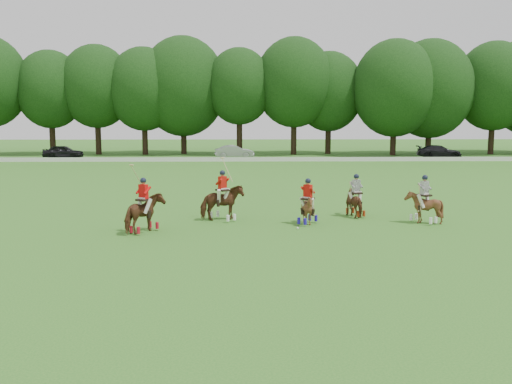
{
  "coord_description": "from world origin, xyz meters",
  "views": [
    {
      "loc": [
        0.61,
        -21.82,
        4.98
      ],
      "look_at": [
        1.12,
        4.2,
        1.4
      ],
      "focal_mm": 40.0,
      "sensor_mm": 36.0,
      "label": 1
    }
  ],
  "objects_px": {
    "polo_stripe_a": "(356,202)",
    "polo_ball": "(298,228)",
    "car_right": "(439,152)",
    "polo_stripe_b": "(424,206)",
    "car_left": "(63,152)",
    "car_mid": "(234,152)",
    "polo_red_c": "(308,208)",
    "polo_red_a": "(144,213)",
    "polo_red_b": "(223,202)"
  },
  "relations": [
    {
      "from": "polo_red_c",
      "to": "car_right",
      "type": "bearing_deg",
      "value": 63.67
    },
    {
      "from": "polo_stripe_a",
      "to": "polo_stripe_b",
      "type": "distance_m",
      "value": 3.31
    },
    {
      "from": "car_right",
      "to": "polo_stripe_a",
      "type": "height_order",
      "value": "polo_stripe_a"
    },
    {
      "from": "car_right",
      "to": "polo_stripe_b",
      "type": "distance_m",
      "value": 41.23
    },
    {
      "from": "polo_red_b",
      "to": "polo_stripe_a",
      "type": "distance_m",
      "value": 6.52
    },
    {
      "from": "car_mid",
      "to": "polo_red_b",
      "type": "xyz_separation_m",
      "value": [
        0.13,
        -37.93,
        0.13
      ]
    },
    {
      "from": "polo_stripe_a",
      "to": "polo_stripe_b",
      "type": "height_order",
      "value": "polo_stripe_b"
    },
    {
      "from": "car_left",
      "to": "car_mid",
      "type": "xyz_separation_m",
      "value": [
        19.19,
        0.0,
        -0.03
      ]
    },
    {
      "from": "car_left",
      "to": "polo_ball",
      "type": "xyz_separation_m",
      "value": [
        22.66,
        -40.02,
        -0.71
      ]
    },
    {
      "from": "car_right",
      "to": "polo_red_a",
      "type": "relative_size",
      "value": 1.72
    },
    {
      "from": "car_right",
      "to": "polo_red_b",
      "type": "height_order",
      "value": "polo_red_b"
    },
    {
      "from": "polo_red_a",
      "to": "polo_red_b",
      "type": "height_order",
      "value": "polo_red_b"
    },
    {
      "from": "polo_stripe_a",
      "to": "polo_ball",
      "type": "relative_size",
      "value": 23.18
    },
    {
      "from": "car_left",
      "to": "polo_stripe_a",
      "type": "distance_m",
      "value": 45.09
    },
    {
      "from": "car_left",
      "to": "car_right",
      "type": "bearing_deg",
      "value": -93.33
    },
    {
      "from": "car_right",
      "to": "car_left",
      "type": "bearing_deg",
      "value": 95.94
    },
    {
      "from": "polo_red_b",
      "to": "polo_stripe_a",
      "type": "height_order",
      "value": "polo_red_b"
    },
    {
      "from": "polo_red_c",
      "to": "car_mid",
      "type": "bearing_deg",
      "value": 95.89
    },
    {
      "from": "car_mid",
      "to": "polo_stripe_a",
      "type": "height_order",
      "value": "polo_stripe_a"
    },
    {
      "from": "car_mid",
      "to": "polo_red_b",
      "type": "distance_m",
      "value": 37.93
    },
    {
      "from": "polo_red_a",
      "to": "polo_stripe_a",
      "type": "height_order",
      "value": "polo_red_a"
    },
    {
      "from": "car_right",
      "to": "polo_red_c",
      "type": "height_order",
      "value": "polo_red_c"
    },
    {
      "from": "polo_stripe_b",
      "to": "polo_red_c",
      "type": "bearing_deg",
      "value": -178.67
    },
    {
      "from": "car_right",
      "to": "polo_red_c",
      "type": "bearing_deg",
      "value": 159.61
    },
    {
      "from": "polo_red_b",
      "to": "polo_ball",
      "type": "distance_m",
      "value": 4.03
    },
    {
      "from": "polo_stripe_b",
      "to": "polo_ball",
      "type": "bearing_deg",
      "value": -168.27
    },
    {
      "from": "car_right",
      "to": "polo_stripe_b",
      "type": "bearing_deg",
      "value": 166.19
    },
    {
      "from": "car_right",
      "to": "polo_ball",
      "type": "distance_m",
      "value": 44.66
    },
    {
      "from": "car_right",
      "to": "polo_stripe_b",
      "type": "xyz_separation_m",
      "value": [
        -13.93,
        -38.8,
        0.08
      ]
    },
    {
      "from": "polo_red_a",
      "to": "polo_ball",
      "type": "distance_m",
      "value": 6.62
    },
    {
      "from": "polo_red_b",
      "to": "polo_stripe_b",
      "type": "relative_size",
      "value": 1.31
    },
    {
      "from": "car_right",
      "to": "polo_ball",
      "type": "height_order",
      "value": "car_right"
    },
    {
      "from": "car_left",
      "to": "polo_stripe_b",
      "type": "distance_m",
      "value": 48.17
    },
    {
      "from": "polo_stripe_a",
      "to": "polo_ball",
      "type": "bearing_deg",
      "value": -135.79
    },
    {
      "from": "polo_ball",
      "to": "polo_stripe_b",
      "type": "bearing_deg",
      "value": 11.73
    },
    {
      "from": "polo_stripe_a",
      "to": "polo_ball",
      "type": "xyz_separation_m",
      "value": [
        -3.11,
        -3.03,
        -0.69
      ]
    },
    {
      "from": "polo_red_b",
      "to": "polo_stripe_a",
      "type": "bearing_deg",
      "value": 8.18
    },
    {
      "from": "polo_stripe_a",
      "to": "polo_ball",
      "type": "height_order",
      "value": "polo_stripe_a"
    },
    {
      "from": "car_mid",
      "to": "polo_stripe_b",
      "type": "height_order",
      "value": "polo_stripe_b"
    },
    {
      "from": "polo_red_a",
      "to": "polo_red_c",
      "type": "height_order",
      "value": "polo_red_a"
    },
    {
      "from": "polo_red_a",
      "to": "polo_stripe_b",
      "type": "relative_size",
      "value": 1.29
    },
    {
      "from": "car_mid",
      "to": "car_right",
      "type": "xyz_separation_m",
      "value": [
        23.28,
        0.0,
        -0.01
      ]
    },
    {
      "from": "polo_red_a",
      "to": "polo_stripe_b",
      "type": "height_order",
      "value": "polo_red_a"
    },
    {
      "from": "polo_red_b",
      "to": "polo_red_c",
      "type": "relative_size",
      "value": 1.39
    },
    {
      "from": "polo_red_a",
      "to": "polo_red_c",
      "type": "xyz_separation_m",
      "value": [
        7.09,
        1.67,
        -0.11
      ]
    },
    {
      "from": "car_right",
      "to": "polo_red_a",
      "type": "height_order",
      "value": "polo_red_a"
    },
    {
      "from": "car_mid",
      "to": "polo_stripe_b",
      "type": "distance_m",
      "value": 39.91
    },
    {
      "from": "polo_red_a",
      "to": "polo_stripe_b",
      "type": "bearing_deg",
      "value": 8.23
    },
    {
      "from": "polo_red_c",
      "to": "polo_ball",
      "type": "relative_size",
      "value": 23.27
    },
    {
      "from": "polo_red_c",
      "to": "polo_ball",
      "type": "height_order",
      "value": "polo_red_c"
    }
  ]
}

